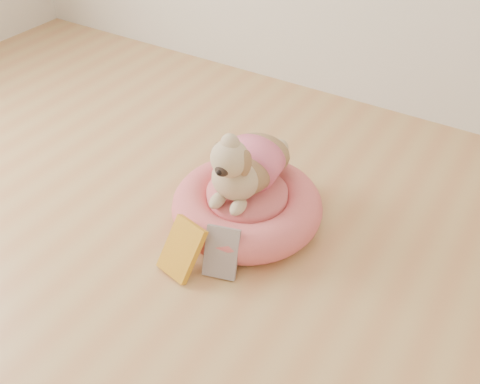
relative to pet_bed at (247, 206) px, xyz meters
The scene contains 4 objects.
pet_bed is the anchor object (origin of this frame).
dog 0.23m from the pet_bed, 145.08° to the left, with size 0.28×0.41×0.30m, color brown, non-canonical shape.
book_yellow 0.34m from the pet_bed, 100.00° to the right, with size 0.13×0.03×0.20m, color yellow.
book_white 0.28m from the pet_bed, 77.04° to the right, with size 0.12×0.02×0.18m, color white.
Camera 1 is at (1.02, -0.18, 1.37)m, focal length 40.00 mm.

